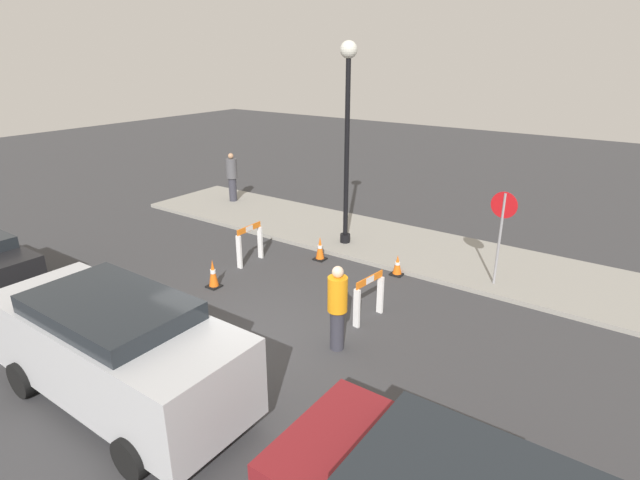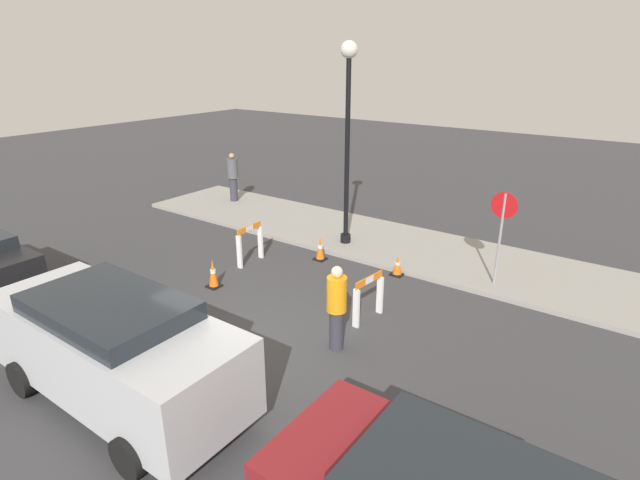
{
  "view_description": "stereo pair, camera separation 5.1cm",
  "coord_description": "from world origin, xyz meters",
  "views": [
    {
      "loc": [
        5.79,
        -5.91,
        5.18
      ],
      "look_at": [
        -0.63,
        3.13,
        1.0
      ],
      "focal_mm": 28.0,
      "sensor_mm": 36.0,
      "label": 1
    },
    {
      "loc": [
        5.83,
        -5.88,
        5.18
      ],
      "look_at": [
        -0.63,
        3.13,
        1.0
      ],
      "focal_mm": 28.0,
      "sensor_mm": 36.0,
      "label": 2
    }
  ],
  "objects": [
    {
      "name": "traffic_cone_0",
      "position": [
        -2.38,
        1.29,
        0.34
      ],
      "size": [
        0.3,
        0.3,
        0.7
      ],
      "color": "black",
      "rests_on": "ground_plane"
    },
    {
      "name": "parked_car_1",
      "position": [
        -0.52,
        -2.4,
        1.01
      ],
      "size": [
        4.58,
        1.88,
        1.81
      ],
      "color": "#B7BABF",
      "rests_on": "ground_plane"
    },
    {
      "name": "barricade_1",
      "position": [
        1.35,
        2.07,
        0.53
      ],
      "size": [
        0.23,
        0.87,
        0.98
      ],
      "rotation": [
        0.0,
        0.0,
        7.74
      ],
      "color": "white",
      "rests_on": "ground_plane"
    },
    {
      "name": "person_pedestrian",
      "position": [
        -6.92,
        6.54,
        1.04
      ],
      "size": [
        0.48,
        0.48,
        1.73
      ],
      "rotation": [
        0.0,
        0.0,
        3.45
      ],
      "color": "#33333D",
      "rests_on": "sidewalk_slab"
    },
    {
      "name": "barricade_0",
      "position": [
        -2.67,
        2.86,
        0.56
      ],
      "size": [
        0.16,
        0.89,
        1.03
      ],
      "rotation": [
        0.0,
        0.0,
        4.75
      ],
      "color": "white",
      "rests_on": "ground_plane"
    },
    {
      "name": "traffic_cone_2",
      "position": [
        0.81,
        4.4,
        0.25
      ],
      "size": [
        0.3,
        0.3,
        0.53
      ],
      "color": "black",
      "rests_on": "ground_plane"
    },
    {
      "name": "streetlamp_post",
      "position": [
        -1.31,
        5.33,
        3.55
      ],
      "size": [
        0.44,
        0.44,
        5.35
      ],
      "color": "black",
      "rests_on": "sidewalk_slab"
    },
    {
      "name": "ground_plane",
      "position": [
        0.0,
        0.0,
        0.0
      ],
      "size": [
        60.0,
        60.0,
        0.0
      ],
      "primitive_type": "plane",
      "color": "#38383A"
    },
    {
      "name": "sidewalk_slab",
      "position": [
        0.0,
        6.11,
        0.06
      ],
      "size": [
        18.0,
        3.22,
        0.11
      ],
      "color": "gray",
      "rests_on": "ground_plane"
    },
    {
      "name": "traffic_cone_1",
      "position": [
        -1.31,
        4.08,
        0.31
      ],
      "size": [
        0.3,
        0.3,
        0.64
      ],
      "color": "black",
      "rests_on": "ground_plane"
    },
    {
      "name": "stop_sign",
      "position": [
        2.99,
        5.06,
        1.6
      ],
      "size": [
        0.6,
        0.07,
        2.21
      ],
      "rotation": [
        0.0,
        0.0,
        3.05
      ],
      "color": "gray",
      "rests_on": "sidewalk_slab"
    },
    {
      "name": "person_worker",
      "position": [
        1.41,
        0.8,
        0.89
      ],
      "size": [
        0.51,
        0.51,
        1.67
      ],
      "rotation": [
        0.0,
        0.0,
        2.41
      ],
      "color": "#33333D",
      "rests_on": "ground_plane"
    }
  ]
}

